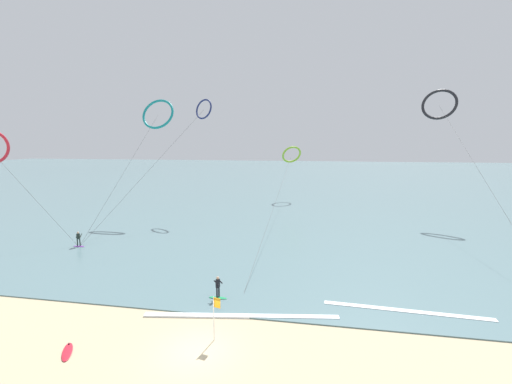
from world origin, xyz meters
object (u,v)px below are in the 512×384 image
at_px(surfer_violet, 79,240).
at_px(kite_teal, 158,114).
at_px(kite_charcoal, 439,104).
at_px(kite_lime, 292,155).
at_px(surfboard_spare, 67,352).
at_px(beach_flag, 215,312).
at_px(surfer_emerald, 218,289).
at_px(kite_navy, 203,109).

xyz_separation_m(surfer_violet, kite_teal, (1.78, 17.25, 15.15)).
distance_m(kite_charcoal, kite_lime, 27.82).
xyz_separation_m(kite_lime, surfboard_spare, (-8.12, -54.94, -9.17)).
height_order(surfboard_spare, beach_flag, beach_flag).
bearing_deg(surfer_violet, surfboard_spare, 115.02).
bearing_deg(kite_charcoal, surfer_violet, -125.93).
height_order(kite_lime, beach_flag, kite_lime).
bearing_deg(surfer_violet, kite_teal, -106.44).
bearing_deg(kite_lime, surfboard_spare, 55.57).
bearing_deg(surfer_emerald, surfer_violet, -101.89).
height_order(kite_teal, kite_lime, kite_teal).
bearing_deg(kite_lime, surfer_emerald, 61.90).
bearing_deg(surfer_emerald, kite_teal, -132.10).
xyz_separation_m(surfer_emerald, kite_lime, (1.70, 47.00, 8.39)).
height_order(kite_teal, surfboard_spare, kite_teal).
relative_size(surfer_violet, surfer_emerald, 1.00).
distance_m(kite_teal, surfboard_spare, 39.96).
relative_size(kite_navy, beach_flag, 7.86).
relative_size(surfer_violet, kite_teal, 0.09).
distance_m(surfer_violet, surfer_emerald, 21.47).
xyz_separation_m(kite_navy, surfboard_spare, (4.54, -37.83, -16.79)).
bearing_deg(kite_lime, surfer_violet, 34.76).
distance_m(kite_teal, kite_lime, 28.38).
distance_m(kite_lime, beach_flag, 52.83).
relative_size(kite_charcoal, kite_lime, 0.73).
bearing_deg(kite_teal, surfer_violet, -93.78).
relative_size(surfer_emerald, surfboard_spare, 0.90).
bearing_deg(kite_navy, kite_charcoal, 32.33).
bearing_deg(surfboard_spare, kite_charcoal, 53.23).
relative_size(kite_teal, surfboard_spare, 9.88).
bearing_deg(kite_charcoal, surfboard_spare, -101.45).
relative_size(surfer_emerald, kite_navy, 0.08).
relative_size(surfer_violet, kite_charcoal, 0.05).
relative_size(kite_navy, kite_charcoal, 0.61).
xyz_separation_m(surfer_emerald, kite_teal, (-17.32, 27.05, 15.15)).
xyz_separation_m(surfer_emerald, kite_navy, (-10.95, 29.89, 16.01)).
bearing_deg(surfer_violet, beach_flag, 133.08).
height_order(surfer_emerald, kite_navy, kite_navy).
xyz_separation_m(surfer_emerald, beach_flag, (1.43, -5.31, 0.99)).
relative_size(kite_lime, beach_flag, 17.80).
height_order(surfer_violet, kite_teal, kite_teal).
relative_size(kite_navy, kite_lime, 0.44).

